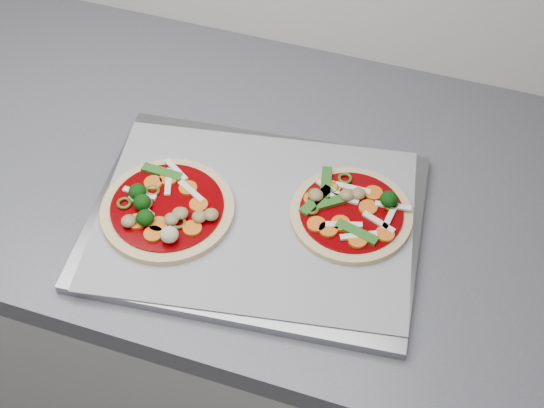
% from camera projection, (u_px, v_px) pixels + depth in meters
% --- Properties ---
extents(base_cabinet, '(3.60, 0.60, 0.86)m').
position_uv_depth(base_cabinet, '(489.00, 408.00, 1.35)').
color(base_cabinet, '#BBBBB9').
rests_on(base_cabinet, ground).
extents(baking_tray, '(0.47, 0.36, 0.01)m').
position_uv_depth(baking_tray, '(255.00, 221.00, 1.01)').
color(baking_tray, gray).
rests_on(baking_tray, countertop).
extents(parchment, '(0.46, 0.37, 0.00)m').
position_uv_depth(parchment, '(255.00, 217.00, 1.01)').
color(parchment, gray).
rests_on(parchment, baking_tray).
extents(pizza_left, '(0.22, 0.22, 0.03)m').
position_uv_depth(pizza_left, '(166.00, 209.00, 1.00)').
color(pizza_left, tan).
rests_on(pizza_left, parchment).
extents(pizza_right, '(0.22, 0.22, 0.03)m').
position_uv_depth(pizza_right, '(351.00, 212.00, 1.00)').
color(pizza_right, tan).
rests_on(pizza_right, parchment).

